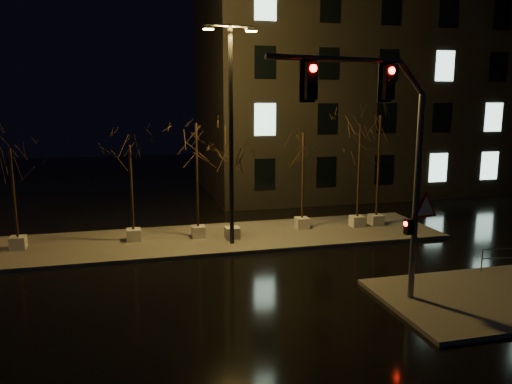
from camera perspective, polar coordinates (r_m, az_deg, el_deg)
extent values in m
plane|color=black|center=(18.65, -1.15, -10.42)|extent=(90.00, 90.00, 0.00)
cube|color=#4F4D46|center=(24.22, -4.41, -5.31)|extent=(22.00, 5.00, 0.15)
cube|color=#4F4D46|center=(18.87, 24.79, -10.93)|extent=(7.00, 5.00, 0.15)
cube|color=black|center=(39.32, 13.11, 11.46)|extent=(25.00, 12.00, 15.00)
cube|color=#B9B7AD|center=(24.60, -25.54, -5.23)|extent=(0.65, 0.65, 0.55)
cylinder|color=black|center=(24.13, -25.95, -0.13)|extent=(0.11, 0.11, 3.90)
cube|color=#B9B7AD|center=(24.16, -13.81, -4.76)|extent=(0.65, 0.65, 0.55)
cylinder|color=black|center=(23.68, -14.04, 0.48)|extent=(0.11, 0.11, 3.93)
cube|color=#B9B7AD|center=(24.18, -6.62, -4.51)|extent=(0.65, 0.65, 0.55)
cylinder|color=black|center=(23.63, -6.76, 1.89)|extent=(0.11, 0.11, 4.90)
cube|color=#B9B7AD|center=(23.81, -2.72, -4.69)|extent=(0.65, 0.65, 0.55)
cylinder|color=black|center=(23.30, -2.77, 1.10)|extent=(0.11, 0.11, 4.32)
cube|color=#B9B7AD|center=(25.80, 5.28, -3.53)|extent=(0.65, 0.65, 0.55)
cylinder|color=black|center=(25.32, 5.38, 1.86)|extent=(0.11, 0.11, 4.35)
cube|color=#B9B7AD|center=(26.57, 11.47, -3.28)|extent=(0.65, 0.65, 0.55)
cylinder|color=black|center=(26.07, 11.68, 2.38)|extent=(0.11, 0.11, 4.74)
cube|color=#B9B7AD|center=(27.10, 13.55, -3.09)|extent=(0.65, 0.65, 0.55)
cylinder|color=black|center=(26.59, 13.82, 2.92)|extent=(0.11, 0.11, 5.18)
cylinder|color=slate|center=(16.91, 17.83, -0.78)|extent=(0.20, 0.20, 6.70)
cylinder|color=slate|center=(14.70, 9.25, 14.76)|extent=(4.43, 0.92, 0.16)
cube|color=black|center=(15.75, 14.88, 12.02)|extent=(0.37, 0.30, 1.00)
cube|color=black|center=(14.22, 6.25, 12.50)|extent=(0.37, 0.30, 1.00)
cube|color=black|center=(16.94, 17.04, -3.82)|extent=(0.28, 0.24, 0.50)
cone|color=red|center=(17.16, 18.73, -1.82)|extent=(1.15, 0.23, 1.16)
sphere|color=#FF0C07|center=(16.63, 18.62, 12.89)|extent=(0.20, 0.20, 0.20)
cylinder|color=black|center=(22.24, -2.85, 6.09)|extent=(0.19, 0.19, 9.60)
cylinder|color=black|center=(22.39, -2.97, 18.44)|extent=(2.11, 0.30, 0.10)
cube|color=#F7A131|center=(22.11, -5.47, 18.13)|extent=(0.50, 0.31, 0.19)
cube|color=#F7A131|center=(22.67, -0.53, 17.98)|extent=(0.50, 0.31, 0.19)
cylinder|color=slate|center=(21.17, 24.41, -7.19)|extent=(0.05, 0.05, 0.83)
cylinder|color=slate|center=(21.58, 26.84, -5.78)|extent=(2.02, 0.31, 0.04)
cylinder|color=slate|center=(21.68, 26.76, -6.72)|extent=(2.02, 0.31, 0.04)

